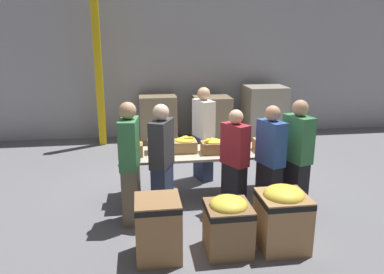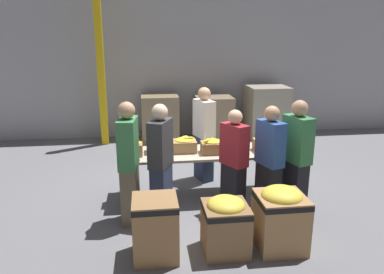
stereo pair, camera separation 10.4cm
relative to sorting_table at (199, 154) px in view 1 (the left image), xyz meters
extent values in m
plane|color=slate|center=(0.00, 0.00, -0.74)|extent=(30.00, 30.00, 0.00)
cube|color=#A8A8AD|center=(0.00, 4.04, 1.26)|extent=(16.00, 0.08, 4.00)
cube|color=#B2A893|center=(0.00, 0.00, 0.03)|extent=(2.63, 0.85, 0.04)
cylinder|color=#38383D|center=(-1.26, -0.37, -0.37)|extent=(0.05, 0.05, 0.75)
cylinder|color=#38383D|center=(1.26, -0.37, -0.37)|extent=(0.05, 0.05, 0.75)
cylinder|color=#38383D|center=(-1.26, 0.37, -0.37)|extent=(0.05, 0.05, 0.75)
cylinder|color=#38383D|center=(1.26, 0.37, -0.37)|extent=(0.05, 0.05, 0.75)
cube|color=olive|center=(-1.12, -0.05, 0.15)|extent=(0.39, 0.26, 0.19)
ellipsoid|color=yellow|center=(-1.12, -0.05, 0.25)|extent=(0.34, 0.24, 0.11)
ellipsoid|color=yellow|center=(-1.16, -0.10, 0.28)|extent=(0.09, 0.15, 0.04)
ellipsoid|color=yellow|center=(-1.17, 0.02, 0.27)|extent=(0.06, 0.17, 0.04)
ellipsoid|color=yellow|center=(-1.14, 0.01, 0.28)|extent=(0.06, 0.20, 0.05)
cube|color=#A37A4C|center=(-0.65, 0.06, 0.15)|extent=(0.39, 0.29, 0.21)
ellipsoid|color=gold|center=(-0.65, 0.06, 0.27)|extent=(0.35, 0.23, 0.10)
ellipsoid|color=gold|center=(-0.67, 0.08, 0.29)|extent=(0.17, 0.15, 0.04)
ellipsoid|color=gold|center=(-0.54, 0.00, 0.30)|extent=(0.11, 0.21, 0.04)
cube|color=#A37A4C|center=(-0.24, 0.03, 0.15)|extent=(0.39, 0.31, 0.19)
ellipsoid|color=yellow|center=(-0.24, 0.03, 0.25)|extent=(0.32, 0.27, 0.08)
ellipsoid|color=yellow|center=(-0.18, 0.00, 0.29)|extent=(0.19, 0.07, 0.05)
ellipsoid|color=yellow|center=(-0.24, 0.13, 0.28)|extent=(0.16, 0.14, 0.04)
ellipsoid|color=yellow|center=(-0.22, 0.06, 0.28)|extent=(0.16, 0.17, 0.05)
ellipsoid|color=yellow|center=(-0.19, 0.07, 0.27)|extent=(0.18, 0.06, 0.05)
cube|color=olive|center=(0.22, -0.09, 0.14)|extent=(0.39, 0.30, 0.18)
ellipsoid|color=yellow|center=(0.22, -0.09, 0.24)|extent=(0.31, 0.26, 0.09)
ellipsoid|color=yellow|center=(0.23, -0.01, 0.26)|extent=(0.06, 0.17, 0.05)
ellipsoid|color=yellow|center=(0.18, -0.05, 0.27)|extent=(0.19, 0.09, 0.05)
ellipsoid|color=yellow|center=(0.11, -0.15, 0.29)|extent=(0.18, 0.19, 0.04)
cube|color=olive|center=(0.65, 0.07, 0.16)|extent=(0.39, 0.29, 0.23)
ellipsoid|color=gold|center=(0.65, 0.07, 0.29)|extent=(0.32, 0.24, 0.13)
ellipsoid|color=gold|center=(0.66, 0.09, 0.31)|extent=(0.09, 0.17, 0.04)
ellipsoid|color=gold|center=(0.59, 0.03, 0.31)|extent=(0.07, 0.17, 0.04)
cube|color=tan|center=(1.11, -0.08, 0.15)|extent=(0.39, 0.27, 0.19)
ellipsoid|color=gold|center=(1.11, -0.08, 0.25)|extent=(0.35, 0.23, 0.12)
ellipsoid|color=gold|center=(1.21, -0.07, 0.30)|extent=(0.12, 0.19, 0.05)
ellipsoid|color=gold|center=(1.07, -0.13, 0.28)|extent=(0.10, 0.22, 0.05)
cube|color=black|center=(1.34, -0.80, -0.32)|extent=(0.32, 0.45, 0.84)
cube|color=#387A47|center=(1.34, -0.80, 0.44)|extent=(0.36, 0.52, 0.69)
sphere|color=tan|center=(1.34, -0.80, 0.91)|extent=(0.24, 0.24, 0.24)
cube|color=#2D3856|center=(-0.66, -0.69, -0.33)|extent=(0.36, 0.45, 0.82)
cube|color=#333338|center=(-0.66, -0.69, 0.42)|extent=(0.40, 0.52, 0.68)
sphere|color=beige|center=(-0.66, -0.69, 0.88)|extent=(0.23, 0.23, 0.23)
cube|color=#2D3856|center=(0.20, 0.75, -0.33)|extent=(0.34, 0.45, 0.83)
cube|color=silver|center=(0.20, 0.75, 0.43)|extent=(0.37, 0.52, 0.69)
sphere|color=tan|center=(0.20, 0.75, 0.90)|extent=(0.24, 0.24, 0.24)
cube|color=black|center=(0.44, -0.63, -0.36)|extent=(0.35, 0.42, 0.77)
cube|color=maroon|center=(0.44, -0.63, 0.34)|extent=(0.40, 0.48, 0.63)
sphere|color=#DBAD89|center=(0.44, -0.63, 0.77)|extent=(0.22, 0.22, 0.22)
cube|color=black|center=(0.94, -0.78, -0.34)|extent=(0.32, 0.43, 0.80)
cube|color=#2D5199|center=(0.94, -0.78, 0.39)|extent=(0.36, 0.50, 0.66)
sphere|color=tan|center=(0.94, -0.78, 0.84)|extent=(0.23, 0.23, 0.23)
cube|color=#6B604C|center=(-1.12, -0.75, -0.32)|extent=(0.27, 0.43, 0.85)
cube|color=#387A47|center=(-1.12, -0.75, 0.46)|extent=(0.30, 0.51, 0.70)
sphere|color=tan|center=(-1.12, -0.75, 0.93)|extent=(0.24, 0.24, 0.24)
cube|color=olive|center=(-0.79, -1.71, -0.35)|extent=(0.55, 0.55, 0.77)
cube|color=black|center=(-0.79, -1.71, -0.02)|extent=(0.55, 0.55, 0.07)
cube|color=olive|center=(0.09, -1.71, -0.42)|extent=(0.56, 0.56, 0.63)
cube|color=black|center=(0.09, -1.71, -0.16)|extent=(0.56, 0.56, 0.07)
ellipsoid|color=yellow|center=(0.09, -1.71, -0.10)|extent=(0.47, 0.47, 0.19)
cube|color=#A37A4C|center=(0.80, -1.71, -0.38)|extent=(0.60, 0.60, 0.72)
cube|color=black|center=(0.80, -1.71, -0.07)|extent=(0.61, 0.61, 0.07)
ellipsoid|color=yellow|center=(0.80, -1.71, -0.01)|extent=(0.51, 0.51, 0.21)
cube|color=yellow|center=(-1.88, 3.39, 1.26)|extent=(0.17, 0.17, 4.00)
cube|color=olive|center=(0.85, 3.28, -0.68)|extent=(0.98, 0.98, 0.13)
cube|color=#897556|center=(0.85, 3.28, -0.10)|extent=(0.91, 0.91, 1.03)
cube|color=olive|center=(-0.50, 3.44, -0.68)|extent=(0.99, 0.99, 0.13)
cube|color=#897556|center=(-0.50, 3.44, -0.08)|extent=(0.91, 0.91, 1.06)
cube|color=olive|center=(2.22, 3.27, -0.68)|extent=(1.08, 1.08, 0.13)
cube|color=#A39984|center=(2.22, 3.27, 0.02)|extent=(0.99, 0.99, 1.26)
camera|label=1|loc=(-0.97, -5.83, 1.96)|focal=35.00mm
camera|label=2|loc=(-0.87, -5.85, 1.96)|focal=35.00mm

